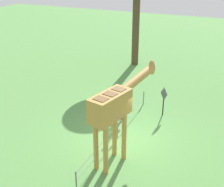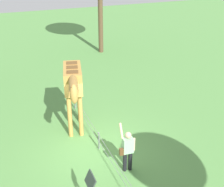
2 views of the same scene
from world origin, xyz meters
name	(u,v)px [view 1 (image 1 of 2)]	position (x,y,z in m)	size (l,w,h in m)	color
ground_plane	(121,138)	(0.00, 0.00, 0.00)	(60.00, 60.00, 0.00)	#568E47
giraffe	(116,106)	(-1.45, -0.34, 2.25)	(3.78, 1.34, 3.35)	#BC8942
visitor	(120,102)	(1.53, 0.69, 0.90)	(0.57, 0.59, 1.77)	black
info_sign	(164,97)	(2.76, -1.04, 0.95)	(0.56, 0.21, 1.32)	black
wire_fence	(117,129)	(0.00, 0.18, 0.40)	(7.05, 0.05, 0.75)	slate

